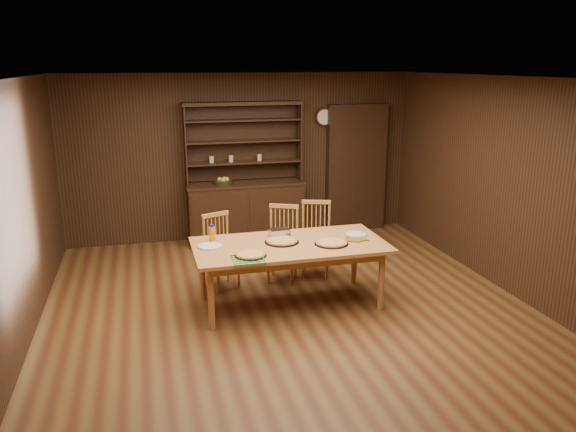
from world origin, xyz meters
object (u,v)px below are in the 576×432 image
object	(u,v)px
china_hutch	(245,204)
chair_center	(283,241)
dining_table	(290,249)
chair_right	(316,236)
chair_left	(220,248)
juice_bottle	(212,234)

from	to	relation	value
china_hutch	chair_center	world-z (taller)	china_hutch
dining_table	chair_center	bearing A→B (deg)	81.19
chair_right	chair_center	bearing A→B (deg)	-152.41
chair_left	juice_bottle	distance (m)	0.61
dining_table	chair_right	size ratio (longest dim) A/B	2.22
dining_table	chair_center	xyz separation A→B (m)	(0.13, 0.82, -0.16)
china_hutch	chair_right	bearing A→B (deg)	-69.35
chair_left	chair_center	distance (m)	0.83
chair_center	chair_right	world-z (taller)	chair_right
china_hutch	dining_table	world-z (taller)	china_hutch
china_hutch	chair_center	bearing A→B (deg)	-84.62
dining_table	chair_right	xyz separation A→B (m)	(0.59, 0.89, -0.16)
dining_table	chair_center	world-z (taller)	chair_center
chair_right	juice_bottle	distance (m)	1.59
dining_table	chair_left	xyz separation A→B (m)	(-0.70, 0.78, -0.19)
chair_center	chair_right	distance (m)	0.47
chair_right	dining_table	bearing A→B (deg)	-104.86
china_hutch	juice_bottle	distance (m)	2.42
china_hutch	juice_bottle	size ratio (longest dim) A/B	10.60
china_hutch	chair_left	distance (m)	1.91
chair_right	juice_bottle	bearing A→B (deg)	-138.78
chair_left	juice_bottle	bearing A→B (deg)	-127.55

